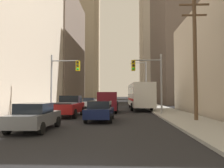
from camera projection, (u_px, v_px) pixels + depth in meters
name	position (u px, v px, depth m)	size (l,w,h in m)	color
sidewalk_left	(89.00, 102.00, 54.66)	(3.59, 160.00, 0.15)	#9E9E99
sidewalk_right	(143.00, 102.00, 54.01)	(3.59, 160.00, 0.15)	#9E9E99
city_bus	(140.00, 95.00, 29.61)	(2.84, 11.57, 3.40)	silver
pickup_truck_red	(69.00, 106.00, 19.96)	(2.20, 5.41, 1.90)	maroon
cargo_van_maroon	(108.00, 101.00, 24.47)	(2.16, 5.26, 2.26)	maroon
sedan_grey	(35.00, 116.00, 12.09)	(1.95, 4.24, 1.52)	slate
sedan_navy	(100.00, 111.00, 16.38)	(1.95, 4.25, 1.52)	#141E4C
sedan_black	(112.00, 102.00, 35.51)	(1.95, 4.21, 1.52)	black
sedan_silver	(89.00, 103.00, 32.63)	(1.95, 4.23, 1.52)	#B7BABF
sedan_green	(102.00, 100.00, 51.88)	(1.95, 4.21, 1.52)	#195938
traffic_signal_near_left	(63.00, 75.00, 21.79)	(2.96, 0.44, 6.00)	gray
traffic_signal_near_right	(149.00, 74.00, 21.37)	(3.01, 0.44, 6.00)	gray
utility_pole_right	(195.00, 55.00, 16.04)	(2.20, 0.28, 9.31)	brown
street_lamp_right	(143.00, 79.00, 36.12)	(2.66, 0.32, 7.50)	gray
building_left_mid_office	(36.00, 50.00, 51.25)	(19.34, 21.33, 25.13)	#66564C
building_left_far_tower	(75.00, 44.00, 98.13)	(19.97, 22.55, 50.05)	tan
building_right_mid_block	(200.00, 39.00, 51.45)	(20.48, 22.44, 30.14)	#66564C
building_right_far_highrise	(171.00, 20.00, 95.76)	(25.98, 20.00, 69.57)	#B7A893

